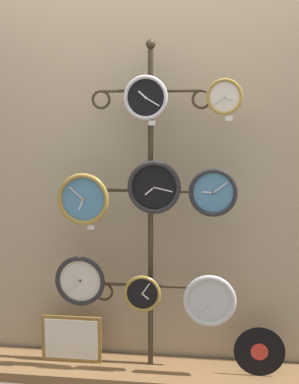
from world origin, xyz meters
TOP-DOWN VIEW (x-y plane):
  - shop_wall at (0.00, 0.57)m, footprint 4.40×0.04m
  - low_shelf at (0.00, 0.35)m, footprint 2.20×0.36m
  - display_stand at (0.00, 0.41)m, footprint 0.77×0.42m
  - clock_top_center at (-0.02, 0.32)m, footprint 0.26×0.04m
  - clock_top_right at (0.43, 0.30)m, footprint 0.20×0.04m
  - clock_middle_left at (-0.39, 0.30)m, footprint 0.31×0.04m
  - clock_middle_center at (0.03, 0.31)m, footprint 0.31×0.04m
  - clock_middle_right at (0.38, 0.32)m, footprint 0.28×0.04m
  - clock_bottom_left at (-0.42, 0.31)m, footprint 0.31×0.04m
  - clock_bottom_center at (-0.03, 0.30)m, footprint 0.23×0.04m
  - clock_bottom_right at (0.37, 0.31)m, footprint 0.32×0.04m
  - vinyl_record at (0.67, 0.34)m, footprint 0.31×0.01m
  - picture_frame at (-0.50, 0.38)m, footprint 0.39×0.02m
  - price_tag_upper at (0.02, 0.32)m, footprint 0.04×0.00m
  - price_tag_mid at (0.46, 0.30)m, footprint 0.04×0.00m
  - price_tag_lower at (-0.34, 0.30)m, footprint 0.04×0.00m

SIDE VIEW (x-z plane):
  - low_shelf at x=0.00m, z-range 0.00..0.06m
  - picture_frame at x=-0.50m, z-range 0.06..0.36m
  - vinyl_record at x=0.67m, z-range 0.06..0.37m
  - clock_bottom_right at x=0.37m, z-range 0.37..0.69m
  - clock_bottom_center at x=-0.03m, z-range 0.45..0.67m
  - clock_bottom_left at x=-0.42m, z-range 0.46..0.77m
  - display_stand at x=0.00m, z-range -0.41..1.65m
  - price_tag_lower at x=-0.34m, z-range 0.94..0.97m
  - clock_middle_left at x=-0.39m, z-range 0.97..1.28m
  - clock_middle_right at x=0.38m, z-range 1.03..1.32m
  - clock_middle_center at x=0.03m, z-range 1.04..1.36m
  - shop_wall at x=0.00m, z-range 0.00..2.80m
  - price_tag_upper at x=0.02m, z-range 1.56..1.59m
  - price_tag_mid at x=0.46m, z-range 1.59..1.62m
  - clock_top_center at x=-0.02m, z-range 1.59..1.84m
  - clock_top_right at x=0.43m, z-range 1.62..1.82m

